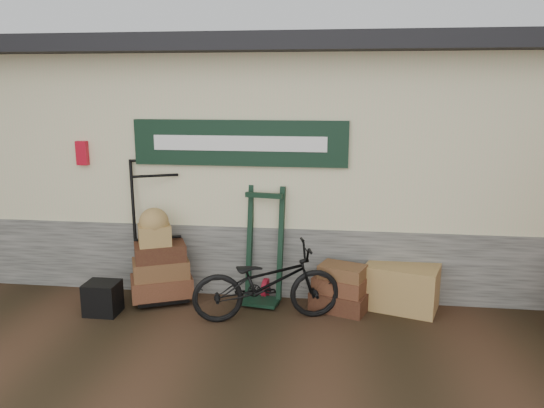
{
  "coord_description": "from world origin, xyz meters",
  "views": [
    {
      "loc": [
        0.9,
        -5.28,
        2.61
      ],
      "look_at": [
        0.1,
        0.9,
        1.23
      ],
      "focal_mm": 35.0,
      "sensor_mm": 36.0,
      "label": 1
    }
  ],
  "objects_px": {
    "wicker_hamper": "(402,286)",
    "black_trunk": "(103,298)",
    "porter_trolley": "(158,228)",
    "bicycle": "(267,278)",
    "green_barrow": "(264,246)",
    "suitcase_stack": "(340,287)"
  },
  "relations": [
    {
      "from": "porter_trolley",
      "to": "suitcase_stack",
      "type": "relative_size",
      "value": 2.74
    },
    {
      "from": "porter_trolley",
      "to": "green_barrow",
      "type": "bearing_deg",
      "value": -24.07
    },
    {
      "from": "porter_trolley",
      "to": "wicker_hamper",
      "type": "bearing_deg",
      "value": -24.07
    },
    {
      "from": "green_barrow",
      "to": "wicker_hamper",
      "type": "bearing_deg",
      "value": 8.77
    },
    {
      "from": "porter_trolley",
      "to": "wicker_hamper",
      "type": "relative_size",
      "value": 2.14
    },
    {
      "from": "porter_trolley",
      "to": "bicycle",
      "type": "bearing_deg",
      "value": -44.04
    },
    {
      "from": "porter_trolley",
      "to": "bicycle",
      "type": "relative_size",
      "value": 1.05
    },
    {
      "from": "suitcase_stack",
      "to": "bicycle",
      "type": "xyz_separation_m",
      "value": [
        -0.83,
        -0.37,
        0.2
      ]
    },
    {
      "from": "wicker_hamper",
      "to": "bicycle",
      "type": "height_order",
      "value": "bicycle"
    },
    {
      "from": "porter_trolley",
      "to": "green_barrow",
      "type": "relative_size",
      "value": 1.24
    },
    {
      "from": "green_barrow",
      "to": "bicycle",
      "type": "relative_size",
      "value": 0.85
    },
    {
      "from": "suitcase_stack",
      "to": "bicycle",
      "type": "bearing_deg",
      "value": -155.9
    },
    {
      "from": "suitcase_stack",
      "to": "wicker_hamper",
      "type": "relative_size",
      "value": 0.78
    },
    {
      "from": "green_barrow",
      "to": "black_trunk",
      "type": "distance_m",
      "value": 2.0
    },
    {
      "from": "wicker_hamper",
      "to": "black_trunk",
      "type": "relative_size",
      "value": 2.17
    },
    {
      "from": "wicker_hamper",
      "to": "black_trunk",
      "type": "xyz_separation_m",
      "value": [
        -3.49,
        -0.62,
        -0.08
      ]
    },
    {
      "from": "porter_trolley",
      "to": "black_trunk",
      "type": "xyz_separation_m",
      "value": [
        -0.49,
        -0.62,
        -0.69
      ]
    },
    {
      "from": "suitcase_stack",
      "to": "bicycle",
      "type": "height_order",
      "value": "bicycle"
    },
    {
      "from": "black_trunk",
      "to": "porter_trolley",
      "type": "bearing_deg",
      "value": 51.87
    },
    {
      "from": "wicker_hamper",
      "to": "bicycle",
      "type": "xyz_separation_m",
      "value": [
        -1.56,
        -0.52,
        0.22
      ]
    },
    {
      "from": "green_barrow",
      "to": "black_trunk",
      "type": "relative_size",
      "value": 3.74
    },
    {
      "from": "porter_trolley",
      "to": "green_barrow",
      "type": "xyz_separation_m",
      "value": [
        1.34,
        0.0,
        -0.17
      ]
    }
  ]
}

